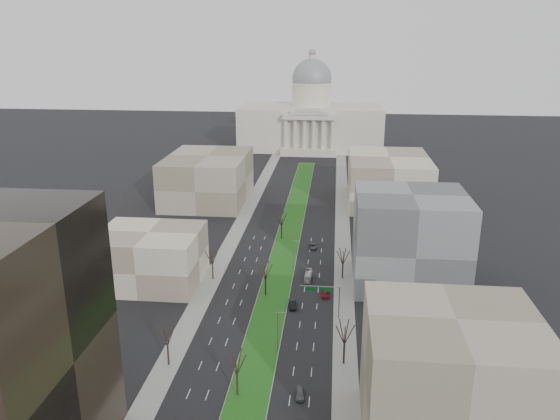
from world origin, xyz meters
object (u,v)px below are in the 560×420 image
Objects in this scene: box_van at (308,276)px; car_grey_near at (300,393)px; car_grey_far at (313,246)px; car_red at (325,294)px; car_black at (293,304)px.

car_grey_near is at bearing -86.75° from box_van.
car_grey_near is 0.88× the size of car_grey_far.
car_red reaches higher than car_grey_far.
car_grey_far is at bearing 87.58° from car_grey_near.
car_grey_near is 0.84× the size of car_black.
car_grey_far is (-0.92, 72.40, -0.05)m from car_grey_near.
box_van is (-1.18, 49.94, 0.28)m from car_grey_near.
box_van is at bearing 88.20° from car_grey_near.
car_grey_far is at bearing 75.65° from car_black.
car_grey_far is (-4.51, 32.08, -0.02)m from car_red.
car_black is (-4.07, 33.78, 0.10)m from car_grey_near.
car_grey_far is (3.14, 38.61, -0.15)m from car_black.
car_black is at bearing -141.81° from car_red.
box_van reaches higher than car_black.
car_grey_far is 22.46m from box_van.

